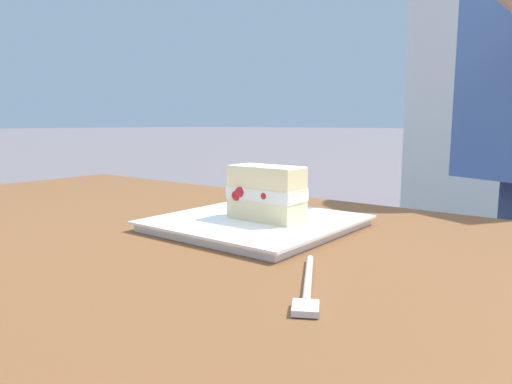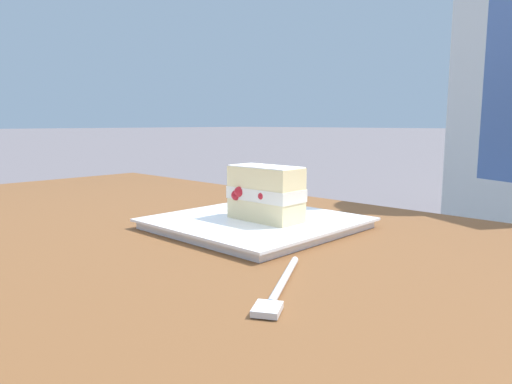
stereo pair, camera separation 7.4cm
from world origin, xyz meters
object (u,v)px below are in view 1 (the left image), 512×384
at_px(cake_slice, 266,193).
at_px(dessert_fork, 308,286).
at_px(patio_table, 140,303).
at_px(dessert_plate, 256,223).

height_order(cake_slice, dessert_fork, cake_slice).
distance_m(patio_table, cake_slice, 0.25).
distance_m(dessert_plate, dessert_fork, 0.28).
bearing_deg(patio_table, dessert_fork, -2.35).
relative_size(cake_slice, dessert_fork, 0.77).
xyz_separation_m(dessert_plate, dessert_fork, (0.21, -0.19, -0.00)).
bearing_deg(dessert_plate, dessert_fork, -41.48).
bearing_deg(cake_slice, dessert_fork, -44.27).
relative_size(patio_table, dessert_fork, 10.47).
bearing_deg(cake_slice, patio_table, -117.20).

